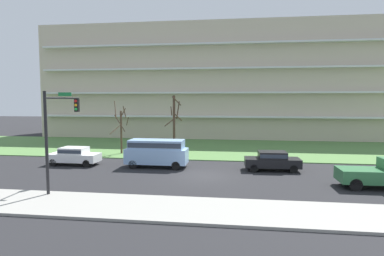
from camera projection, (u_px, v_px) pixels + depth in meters
ground at (204, 176)px, 24.84m from camera, size 160.00×160.00×0.00m
sidewalk_curb_near at (188, 209)px, 16.94m from camera, size 80.00×4.00×0.15m
grass_lawn_strip at (215, 148)px, 38.66m from camera, size 80.00×16.00×0.08m
apartment_building at (222, 83)px, 52.32m from camera, size 54.22×14.09×16.84m
tree_far_left at (121, 128)px, 34.42m from camera, size 2.12×1.97×5.64m
tree_left at (174, 123)px, 33.59m from camera, size 1.87×1.86×6.18m
sedan_black_near_left at (272, 160)px, 26.51m from camera, size 4.47×1.97×1.57m
van_blue_center_left at (157, 151)px, 27.76m from camera, size 5.21×2.03×2.36m
sedan_white_center_right at (74, 155)px, 28.82m from camera, size 4.42×1.86×1.57m
traffic_signal_mast at (58, 124)px, 20.49m from camera, size 0.90×4.23×6.25m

